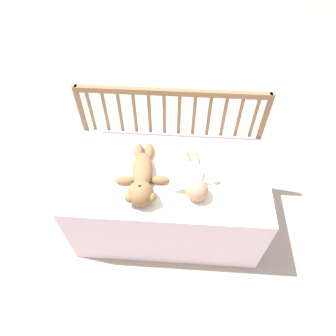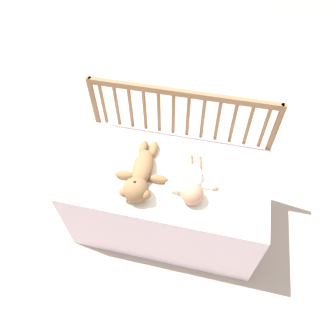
# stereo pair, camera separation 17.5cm
# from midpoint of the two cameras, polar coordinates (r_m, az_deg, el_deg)

# --- Properties ---
(ground_plane) EXTENTS (12.00, 12.00, 0.00)m
(ground_plane) POSITION_cam_midpoint_polar(r_m,az_deg,el_deg) (2.26, -2.23, -9.88)
(ground_plane) COLOR tan
(crib_mattress) EXTENTS (1.21, 0.66, 0.55)m
(crib_mattress) POSITION_cam_midpoint_polar(r_m,az_deg,el_deg) (2.02, -2.47, -6.05)
(crib_mattress) COLOR silver
(crib_mattress) RESTS_ON ground_plane
(crib_rail) EXTENTS (1.21, 0.04, 0.90)m
(crib_rail) POSITION_cam_midpoint_polar(r_m,az_deg,el_deg) (1.97, -1.86, 8.49)
(crib_rail) COLOR brown
(crib_rail) RESTS_ON ground_plane
(blanket) EXTENTS (0.84, 0.58, 0.01)m
(blanket) POSITION_cam_midpoint_polar(r_m,az_deg,el_deg) (1.78, -3.49, -1.67)
(blanket) COLOR silver
(blanket) RESTS_ON crib_mattress
(teddy_bear) EXTENTS (0.32, 0.50, 0.15)m
(teddy_bear) POSITION_cam_midpoint_polar(r_m,az_deg,el_deg) (1.71, -7.92, -2.24)
(teddy_bear) COLOR olive
(teddy_bear) RESTS_ON crib_mattress
(baby) EXTENTS (0.30, 0.39, 0.13)m
(baby) POSITION_cam_midpoint_polar(r_m,az_deg,el_deg) (1.71, 2.27, -2.44)
(baby) COLOR white
(baby) RESTS_ON crib_mattress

